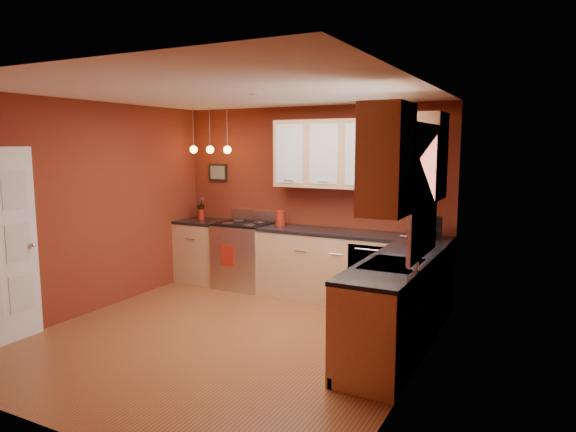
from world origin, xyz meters
The scene contains 27 objects.
floor centered at (0.00, 0.00, 0.00)m, with size 4.20×4.20×0.00m, color #9A502D.
ceiling centered at (0.00, 0.00, 2.60)m, with size 4.00×4.20×0.02m, color white.
wall_back centered at (0.00, 2.10, 1.30)m, with size 4.00×0.02×2.60m, color maroon.
wall_front centered at (0.00, -2.10, 1.30)m, with size 4.00×0.02×2.60m, color maroon.
wall_left centered at (-2.00, 0.00, 1.30)m, with size 0.02×4.20×2.60m, color maroon.
wall_right centered at (2.00, 0.00, 1.30)m, with size 0.02×4.20×2.60m, color maroon.
base_cabinets_back_left centered at (-1.65, 1.80, 0.45)m, with size 0.70×0.60×0.90m, color tan.
base_cabinets_back_right centered at (0.73, 1.80, 0.45)m, with size 2.54×0.60×0.90m, color tan.
base_cabinets_right centered at (1.70, 0.45, 0.45)m, with size 0.60×2.10×0.90m, color tan.
counter_back_left centered at (-1.65, 1.80, 0.92)m, with size 0.70×0.62×0.04m, color black.
counter_back_right centered at (0.73, 1.80, 0.92)m, with size 2.54×0.62×0.04m, color black.
counter_right centered at (1.70, 0.45, 0.92)m, with size 0.62×2.10×0.04m, color black.
gas_range centered at (-0.92, 1.80, 0.48)m, with size 0.76×0.64×1.11m.
dishwasher_front centered at (1.10, 1.51, 0.45)m, with size 0.60×0.02×0.80m, color #BCBCC1.
sink centered at (1.70, 0.30, 0.92)m, with size 0.50×0.70×0.33m.
window centered at (1.97, 0.30, 1.69)m, with size 0.06×1.02×1.22m.
door_left_wall centered at (-1.97, -1.20, 1.03)m, with size 0.12×0.82×2.05m.
upper_cabinets_back centered at (0.60, 1.93, 1.95)m, with size 2.00×0.35×0.90m, color tan.
upper_cabinets_right centered at (1.82, 0.32, 1.95)m, with size 0.35×1.95×0.90m, color tan.
wall_picture centered at (-1.55, 2.08, 1.65)m, with size 0.32×0.03×0.26m, color black.
pendant_lights centered at (-1.45, 1.75, 2.01)m, with size 0.71×0.11×0.66m.
red_canister centered at (-0.35, 1.86, 1.05)m, with size 0.14×0.14×0.21m.
red_vase centered at (-1.73, 1.87, 1.02)m, with size 0.10×0.10×0.15m, color #9C1E10.
flowers centered at (-1.73, 1.87, 1.18)m, with size 0.11×0.11×0.20m, color #9C1E10.
coffee_maker centered at (1.77, 1.79, 1.07)m, with size 0.23×0.23×0.27m.
soap_pump centered at (1.95, 0.09, 1.03)m, with size 0.09×0.09×0.19m, color silver.
dish_towel centered at (-0.99, 1.47, 0.52)m, with size 0.21×0.01×0.29m, color #9C1E10.
Camera 1 is at (3.02, -4.42, 2.06)m, focal length 32.00 mm.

